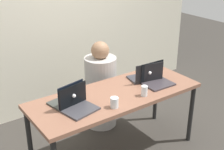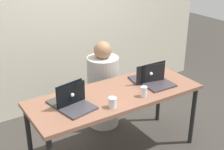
{
  "view_description": "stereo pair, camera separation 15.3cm",
  "coord_description": "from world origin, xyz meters",
  "px_view_note": "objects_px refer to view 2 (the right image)",
  "views": [
    {
      "loc": [
        -1.68,
        -2.31,
        2.22
      ],
      "look_at": [
        0.0,
        0.07,
        0.93
      ],
      "focal_mm": 50.0,
      "sensor_mm": 36.0,
      "label": 1
    },
    {
      "loc": [
        -1.56,
        -2.39,
        2.22
      ],
      "look_at": [
        0.0,
        0.07,
        0.93
      ],
      "focal_mm": 50.0,
      "sensor_mm": 36.0,
      "label": 2
    }
  ],
  "objects_px": {
    "laptop_back_left": "(67,98)",
    "laptop_front_left": "(75,103)",
    "water_glass_right": "(144,92)",
    "water_glass_left": "(112,103)",
    "laptop_back_right": "(147,77)",
    "laptop_front_right": "(157,80)",
    "person_at_center": "(103,89)"
  },
  "relations": [
    {
      "from": "person_at_center",
      "to": "laptop_back_right",
      "type": "xyz_separation_m",
      "value": [
        0.26,
        -0.53,
        0.31
      ]
    },
    {
      "from": "laptop_front_right",
      "to": "water_glass_left",
      "type": "height_order",
      "value": "laptop_front_right"
    },
    {
      "from": "water_glass_left",
      "to": "person_at_center",
      "type": "bearing_deg",
      "value": 64.82
    },
    {
      "from": "laptop_back_left",
      "to": "water_glass_left",
      "type": "height_order",
      "value": "laptop_back_left"
    },
    {
      "from": "water_glass_right",
      "to": "water_glass_left",
      "type": "bearing_deg",
      "value": -177.37
    },
    {
      "from": "person_at_center",
      "to": "laptop_back_right",
      "type": "height_order",
      "value": "person_at_center"
    },
    {
      "from": "laptop_back_left",
      "to": "laptop_front_left",
      "type": "height_order",
      "value": "laptop_front_left"
    },
    {
      "from": "person_at_center",
      "to": "water_glass_left",
      "type": "height_order",
      "value": "person_at_center"
    },
    {
      "from": "laptop_back_right",
      "to": "water_glass_right",
      "type": "relative_size",
      "value": 3.5
    },
    {
      "from": "laptop_front_right",
      "to": "laptop_back_right",
      "type": "xyz_separation_m",
      "value": [
        -0.03,
        0.14,
        -0.0
      ]
    },
    {
      "from": "laptop_front_left",
      "to": "laptop_back_right",
      "type": "xyz_separation_m",
      "value": [
        0.95,
        0.13,
        -0.0
      ]
    },
    {
      "from": "laptop_back_left",
      "to": "water_glass_right",
      "type": "relative_size",
      "value": 3.2
    },
    {
      "from": "laptop_back_left",
      "to": "water_glass_right",
      "type": "xyz_separation_m",
      "value": [
        0.71,
        -0.29,
        -0.0
      ]
    },
    {
      "from": "laptop_front_right",
      "to": "person_at_center",
      "type": "bearing_deg",
      "value": 114.6
    },
    {
      "from": "person_at_center",
      "to": "water_glass_left",
      "type": "relative_size",
      "value": 10.93
    },
    {
      "from": "person_at_center",
      "to": "water_glass_left",
      "type": "distance_m",
      "value": 0.97
    },
    {
      "from": "laptop_front_right",
      "to": "laptop_front_left",
      "type": "height_order",
      "value": "laptop_front_left"
    },
    {
      "from": "laptop_front_left",
      "to": "laptop_back_right",
      "type": "distance_m",
      "value": 0.96
    },
    {
      "from": "laptop_front_right",
      "to": "laptop_front_left",
      "type": "relative_size",
      "value": 0.92
    },
    {
      "from": "laptop_back_left",
      "to": "water_glass_left",
      "type": "distance_m",
      "value": 0.44
    },
    {
      "from": "laptop_back_right",
      "to": "water_glass_right",
      "type": "xyz_separation_m",
      "value": [
        -0.26,
        -0.28,
        -0.0
      ]
    },
    {
      "from": "laptop_back_left",
      "to": "water_glass_right",
      "type": "distance_m",
      "value": 0.76
    },
    {
      "from": "laptop_front_left",
      "to": "water_glass_right",
      "type": "distance_m",
      "value": 0.7
    },
    {
      "from": "person_at_center",
      "to": "laptop_front_right",
      "type": "distance_m",
      "value": 0.79
    },
    {
      "from": "person_at_center",
      "to": "laptop_back_left",
      "type": "xyz_separation_m",
      "value": [
        -0.71,
        -0.53,
        0.31
      ]
    },
    {
      "from": "person_at_center",
      "to": "laptop_back_left",
      "type": "relative_size",
      "value": 3.23
    },
    {
      "from": "laptop_back_right",
      "to": "water_glass_left",
      "type": "xyz_separation_m",
      "value": [
        -0.65,
        -0.3,
        -0.0
      ]
    },
    {
      "from": "laptop_back_left",
      "to": "laptop_front_left",
      "type": "bearing_deg",
      "value": 87.8
    },
    {
      "from": "laptop_back_left",
      "to": "water_glass_left",
      "type": "relative_size",
      "value": 3.39
    },
    {
      "from": "laptop_front_right",
      "to": "water_glass_left",
      "type": "relative_size",
      "value": 3.09
    },
    {
      "from": "laptop_front_right",
      "to": "laptop_front_left",
      "type": "xyz_separation_m",
      "value": [
        -0.98,
        0.01,
        0.0
      ]
    },
    {
      "from": "water_glass_left",
      "to": "laptop_back_left",
      "type": "bearing_deg",
      "value": 136.54
    }
  ]
}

